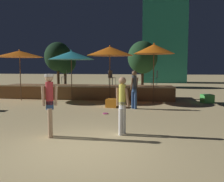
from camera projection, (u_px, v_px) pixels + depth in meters
name	position (u px, v px, depth m)	size (l,w,h in m)	color
ground_plane	(80.00, 150.00, 5.99)	(120.00, 120.00, 0.00)	tan
wooden_deck	(86.00, 92.00, 16.04)	(10.95, 2.46, 0.86)	brown
patio_umbrella_0	(20.00, 54.00, 14.63)	(2.74, 2.74, 3.01)	brown
patio_umbrella_1	(110.00, 51.00, 13.97)	(2.63, 2.63, 3.20)	brown
patio_umbrella_2	(154.00, 49.00, 13.40)	(2.21, 2.21, 3.28)	brown
patio_umbrella_3	(71.00, 55.00, 14.50)	(2.70, 2.70, 2.98)	brown
cube_seat_1	(207.00, 99.00, 13.82)	(0.70, 0.70, 0.46)	#4CC651
cube_seat_2	(112.00, 103.00, 12.33)	(0.64, 0.64, 0.41)	orange
person_0	(122.00, 104.00, 7.27)	(0.45, 0.28, 1.70)	white
person_2	(134.00, 88.00, 11.78)	(0.39, 0.47, 1.81)	#2D4C7F
person_3	(50.00, 101.00, 7.01)	(0.45, 0.29, 1.80)	tan
bistro_chair_0	(111.00, 76.00, 15.51)	(0.47, 0.47, 0.90)	#47474C
bistro_chair_1	(133.00, 76.00, 15.58)	(0.40, 0.40, 0.90)	#2D3338
bistro_chair_2	(156.00, 76.00, 15.59)	(0.42, 0.42, 0.90)	#1E4C47
bistro_chair_3	(65.00, 75.00, 16.82)	(0.44, 0.43, 0.90)	#47474C
frisbee_disc	(105.00, 113.00, 10.59)	(0.24, 0.24, 0.03)	#E54C99
background_tree_0	(143.00, 57.00, 24.32)	(2.89, 2.89, 4.49)	#3D2B1C
background_tree_1	(65.00, 62.00, 26.80)	(2.34, 2.34, 3.81)	#3D2B1C
background_tree_2	(58.00, 57.00, 26.47)	(2.82, 2.82, 4.60)	#3D2B1C
distant_building	(164.00, 40.00, 31.47)	(5.40, 3.15, 10.81)	teal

